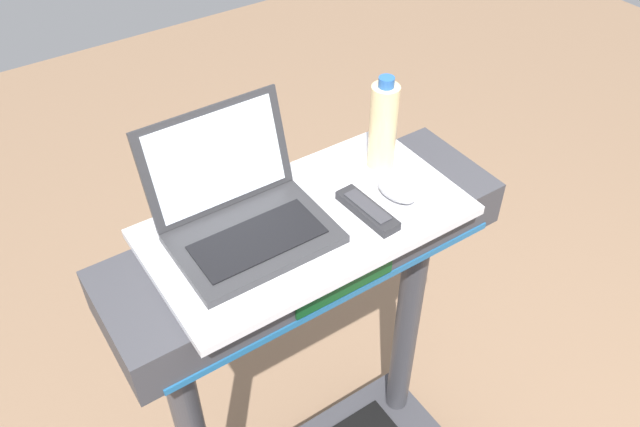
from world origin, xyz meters
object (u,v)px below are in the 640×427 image
at_px(laptop, 242,212).
at_px(water_bottle, 383,126).
at_px(tv_remote, 367,210).
at_px(computer_mouse, 397,190).

bearing_deg(laptop, water_bottle, 5.32).
bearing_deg(tv_remote, water_bottle, 43.19).
bearing_deg(laptop, tv_remote, -21.00).
bearing_deg(water_bottle, computer_mouse, -110.63).
xyz_separation_m(laptop, tv_remote, (0.24, -0.10, -0.04)).
bearing_deg(computer_mouse, water_bottle, 61.85).
height_order(water_bottle, tv_remote, water_bottle).
bearing_deg(water_bottle, laptop, -177.30).
xyz_separation_m(laptop, computer_mouse, (0.33, -0.09, -0.03)).
relative_size(computer_mouse, water_bottle, 0.44).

